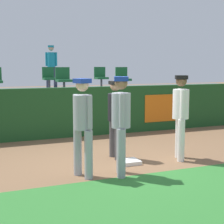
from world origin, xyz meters
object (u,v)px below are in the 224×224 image
Objects in this scene: seat_front_right at (123,78)px; player_coach_visitor at (83,121)px; seat_front_center at (63,78)px; first_base at (130,162)px; player_fielder_home at (181,111)px; player_umpire at (115,114)px; seat_back_center at (49,77)px; player_runner_visitor at (121,119)px; seat_back_right at (101,76)px; spectator_hooded at (51,63)px.

player_coach_visitor is at bearing -121.11° from seat_front_right.
first_base is at bearing -87.73° from seat_front_center.
player_fielder_home reaches higher than player_umpire.
seat_back_center reaches higher than player_coach_visitor.
player_runner_visitor is 2.25× the size of seat_back_right.
seat_back_center is (-0.28, 6.56, 1.64)m from first_base.
seat_front_center is at bearing -162.64° from player_runner_visitor.
seat_front_right is at bearing 128.49° from player_coach_visitor.
seat_front_right is at bearing 67.61° from first_base.
player_fielder_home is 2.24× the size of seat_front_right.
player_umpire is 2.09× the size of seat_front_right.
first_base is 0.48× the size of seat_front_right.
player_fielder_home is at bearing -4.48° from first_base.
first_base is 7.97m from spectator_hooded.
player_fielder_home is at bearing 129.08° from player_runner_visitor.
seat_front_center is (-2.00, -1.80, 0.00)m from seat_back_right.
player_runner_visitor is 5.46m from seat_front_center.
seat_front_right is at bearing 176.22° from player_runner_visitor.
seat_front_center reaches higher than player_umpire.
seat_front_right is 2.15m from seat_front_center.
seat_back_right is at bearing -177.08° from player_runner_visitor.
first_base is 1.12m from player_umpire.
seat_front_right reaches higher than player_runner_visitor.
player_fielder_home is 1.00× the size of player_runner_visitor.
player_coach_visitor is 7.68m from seat_back_right.
spectator_hooded reaches higher than player_umpire.
seat_back_center is (-2.24, 1.80, -0.00)m from seat_front_right.
player_umpire is at bearing -91.45° from player_fielder_home.
player_runner_visitor is at bearing 104.06° from spectator_hooded.
player_fielder_home is 7.93m from spectator_hooded.
player_coach_visitor is at bearing -97.45° from seat_back_center.
seat_back_right is at bearing 42.05° from seat_front_center.
spectator_hooded is at bearing -163.32° from player_runner_visitor.
seat_back_center reaches higher than player_umpire.
seat_back_right is (1.81, 6.56, 1.64)m from first_base.
player_coach_visitor is 7.13m from seat_back_center.
player_umpire reaches higher than first_base.
spectator_hooded is (-1.88, 2.92, 0.52)m from seat_front_right.
first_base is 1.34m from player_runner_visitor.
seat_back_right reaches higher than player_umpire.
seat_back_center is at bearing -161.07° from player_runner_visitor.
seat_front_right is at bearing -164.38° from player_fielder_home.
seat_back_center is at bearing 152.15° from player_coach_visitor.
player_coach_visitor is at bearing -47.34° from player_umpire.
player_runner_visitor is 1.27m from player_umpire.
spectator_hooded is (1.28, 8.16, 1.12)m from player_coach_visitor.
spectator_hooded is at bearing 72.05° from seat_back_center.
player_umpire is at bearing -177.38° from player_runner_visitor.
first_base is at bearing 163.44° from player_runner_visitor.
seat_front_center reaches higher than player_runner_visitor.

